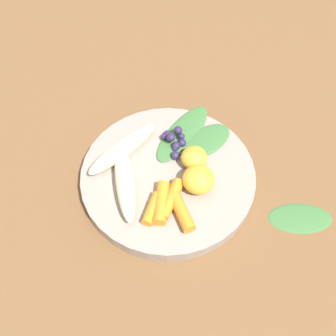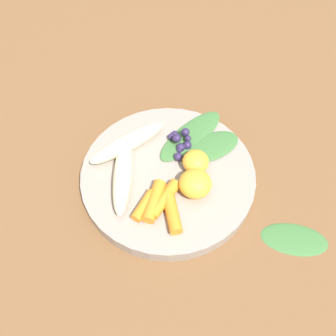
{
  "view_description": "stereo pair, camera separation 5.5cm",
  "coord_description": "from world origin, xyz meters",
  "px_view_note": "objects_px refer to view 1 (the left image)",
  "views": [
    {
      "loc": [
        0.22,
        -0.22,
        0.48
      ],
      "look_at": [
        0.0,
        0.0,
        0.03
      ],
      "focal_mm": 38.62,
      "sensor_mm": 36.0,
      "label": 1
    },
    {
      "loc": [
        0.26,
        -0.17,
        0.48
      ],
      "look_at": [
        0.0,
        0.0,
        0.03
      ],
      "focal_mm": 38.62,
      "sensor_mm": 36.0,
      "label": 2
    }
  ],
  "objects_px": {
    "banana_peeled_right": "(123,148)",
    "kale_leaf_stray": "(300,218)",
    "banana_peeled_left": "(125,181)",
    "orange_segment_near": "(194,158)",
    "bowl": "(168,176)"
  },
  "relations": [
    {
      "from": "banana_peeled_right",
      "to": "kale_leaf_stray",
      "type": "bearing_deg",
      "value": 113.5
    },
    {
      "from": "banana_peeled_left",
      "to": "kale_leaf_stray",
      "type": "bearing_deg",
      "value": 70.99
    },
    {
      "from": "banana_peeled_left",
      "to": "orange_segment_near",
      "type": "distance_m",
      "value": 0.11
    },
    {
      "from": "banana_peeled_left",
      "to": "kale_leaf_stray",
      "type": "height_order",
      "value": "banana_peeled_left"
    },
    {
      "from": "bowl",
      "to": "orange_segment_near",
      "type": "xyz_separation_m",
      "value": [
        0.02,
        0.04,
        0.03
      ]
    },
    {
      "from": "bowl",
      "to": "orange_segment_near",
      "type": "height_order",
      "value": "orange_segment_near"
    },
    {
      "from": "kale_leaf_stray",
      "to": "banana_peeled_left",
      "type": "bearing_deg",
      "value": 169.77
    },
    {
      "from": "banana_peeled_right",
      "to": "orange_segment_near",
      "type": "bearing_deg",
      "value": 124.84
    },
    {
      "from": "banana_peeled_left",
      "to": "kale_leaf_stray",
      "type": "distance_m",
      "value": 0.26
    },
    {
      "from": "banana_peeled_left",
      "to": "banana_peeled_right",
      "type": "distance_m",
      "value": 0.06
    },
    {
      "from": "bowl",
      "to": "kale_leaf_stray",
      "type": "height_order",
      "value": "bowl"
    },
    {
      "from": "banana_peeled_left",
      "to": "orange_segment_near",
      "type": "bearing_deg",
      "value": 102.31
    },
    {
      "from": "bowl",
      "to": "banana_peeled_left",
      "type": "xyz_separation_m",
      "value": [
        -0.03,
        -0.06,
        0.03
      ]
    },
    {
      "from": "banana_peeled_left",
      "to": "banana_peeled_right",
      "type": "relative_size",
      "value": 1.0
    },
    {
      "from": "bowl",
      "to": "banana_peeled_right",
      "type": "distance_m",
      "value": 0.08
    }
  ]
}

